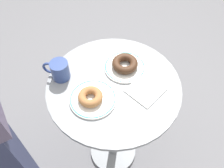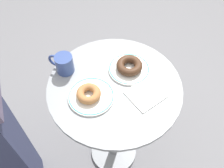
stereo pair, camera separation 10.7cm
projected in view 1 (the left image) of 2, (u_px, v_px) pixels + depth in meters
ground_plane at (113, 152)px, 1.75m from camera, size 7.00×7.00×0.02m
cafe_table at (113, 112)px, 1.31m from camera, size 0.61×0.61×0.78m
plate_left at (93, 99)px, 1.07m from camera, size 0.20×0.20×0.01m
plate_right at (125, 67)px, 1.17m from camera, size 0.19×0.19×0.01m
donut_cinnamon at (90, 97)px, 1.04m from camera, size 0.15×0.15×0.03m
donut_chocolate at (125, 64)px, 1.15m from camera, size 0.17×0.17×0.04m
paper_napkin at (145, 90)px, 1.10m from camera, size 0.17×0.16×0.01m
coffee_mug at (59, 70)px, 1.11m from camera, size 0.08×0.12×0.09m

